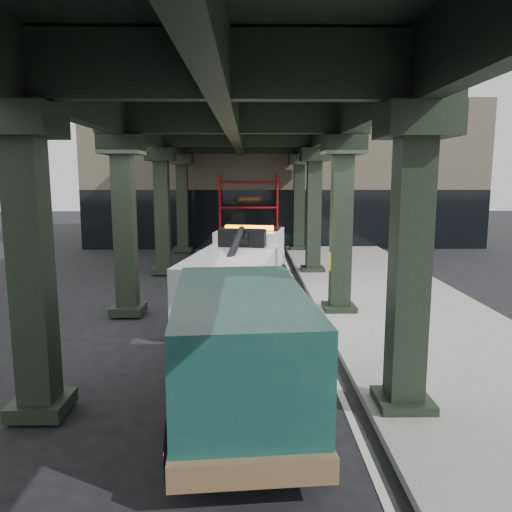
{
  "coord_description": "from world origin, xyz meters",
  "views": [
    {
      "loc": [
        0.05,
        -11.79,
        3.92
      ],
      "look_at": [
        0.23,
        2.05,
        1.7
      ],
      "focal_mm": 35.0,
      "sensor_mm": 36.0,
      "label": 1
    }
  ],
  "objects": [
    {
      "name": "ground",
      "position": [
        0.0,
        0.0,
        0.0
      ],
      "size": [
        90.0,
        90.0,
        0.0
      ],
      "primitive_type": "plane",
      "color": "black",
      "rests_on": "ground"
    },
    {
      "name": "sidewalk",
      "position": [
        4.5,
        2.0,
        0.07
      ],
      "size": [
        5.0,
        40.0,
        0.15
      ],
      "primitive_type": "cube",
      "color": "gray",
      "rests_on": "ground"
    },
    {
      "name": "lane_stripe",
      "position": [
        1.7,
        2.0,
        0.01
      ],
      "size": [
        0.12,
        38.0,
        0.01
      ],
      "primitive_type": "cube",
      "color": "silver",
      "rests_on": "ground"
    },
    {
      "name": "viaduct",
      "position": [
        -0.4,
        2.0,
        5.46
      ],
      "size": [
        7.4,
        32.0,
        6.4
      ],
      "color": "black",
      "rests_on": "ground"
    },
    {
      "name": "building",
      "position": [
        2.0,
        20.0,
        4.0
      ],
      "size": [
        22.0,
        10.0,
        8.0
      ],
      "primitive_type": "cube",
      "color": "#C6B793",
      "rests_on": "ground"
    },
    {
      "name": "scaffolding",
      "position": [
        0.0,
        14.64,
        2.11
      ],
      "size": [
        3.08,
        0.88,
        4.0
      ],
      "color": "red",
      "rests_on": "ground"
    },
    {
      "name": "tow_truck",
      "position": [
        -0.22,
        2.95,
        1.19
      ],
      "size": [
        3.15,
        7.64,
        2.44
      ],
      "rotation": [
        0.0,
        0.0,
        -0.16
      ],
      "color": "black",
      "rests_on": "ground"
    },
    {
      "name": "towed_van",
      "position": [
        -0.12,
        -4.01,
        1.17
      ],
      "size": [
        2.53,
        5.51,
        2.18
      ],
      "rotation": [
        0.0,
        0.0,
        0.08
      ],
      "color": "#13463F",
      "rests_on": "ground"
    }
  ]
}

